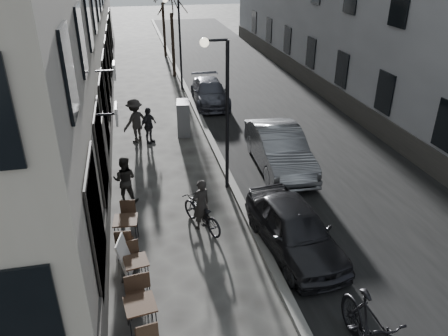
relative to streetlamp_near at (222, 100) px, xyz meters
name	(u,v)px	position (x,y,z in m)	size (l,w,h in m)	color
ground	(285,313)	(0.17, -6.00, -3.16)	(120.00, 120.00, 0.00)	#353330
road	(255,95)	(4.02, 10.00, -3.16)	(7.30, 60.00, 0.00)	black
kerb	(190,98)	(0.37, 10.00, -3.10)	(0.25, 60.00, 0.12)	slate
streetlamp_near	(222,100)	(0.00, 0.00, 0.00)	(0.90, 0.28, 5.09)	black
streetlamp_far	(177,34)	(0.00, 12.00, 0.00)	(0.90, 0.28, 5.09)	black
tree_near	(171,0)	(0.07, 15.00, 1.50)	(2.40, 2.40, 5.70)	black
bistro_set_a	(141,315)	(-3.02, -5.84, -2.68)	(0.72, 1.62, 0.93)	#322216
bistro_set_b	(137,269)	(-3.05, -4.27, -2.74)	(0.64, 1.42, 0.82)	#322216
bistro_set_c	(126,229)	(-3.26, -2.56, -2.68)	(0.71, 1.63, 0.94)	#322216
sign_board	(126,261)	(-3.29, -3.92, -2.72)	(0.52, 0.69, 1.10)	black
utility_cabinet	(184,118)	(-0.63, 5.15, -2.41)	(0.55, 1.00, 1.50)	slate
bicycle	(201,213)	(-1.10, -2.23, -2.67)	(0.64, 1.85, 0.97)	black
cyclist_rider	(201,204)	(-1.10, -2.23, -2.37)	(0.58, 0.38, 1.59)	black
pedestrian_near	(125,180)	(-3.24, -0.21, -2.37)	(0.77, 0.60, 1.58)	black
pedestrian_mid	(135,121)	(-2.72, 4.76, -2.22)	(1.21, 0.70, 1.88)	#282523
pedestrian_far	(148,126)	(-2.20, 4.47, -2.38)	(0.91, 0.38, 1.56)	black
car_near	(294,229)	(1.17, -3.81, -2.47)	(1.63, 4.04, 1.38)	black
car_mid	(279,148)	(2.39, 1.08, -2.38)	(1.65, 4.72, 1.56)	gray
car_far	(210,92)	(1.28, 9.08, -2.54)	(1.73, 4.26, 1.24)	#3F404B
moped	(371,332)	(1.37, -7.50, -2.46)	(0.66, 2.33, 1.40)	black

